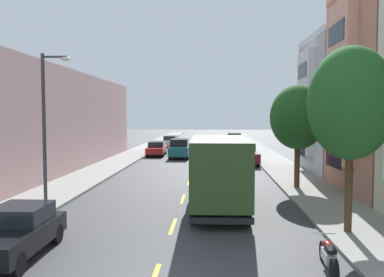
% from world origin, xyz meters
% --- Properties ---
extents(ground_plane, '(160.00, 160.00, 0.00)m').
position_xyz_m(ground_plane, '(0.00, 30.00, 0.00)').
color(ground_plane, '#38383A').
extents(sidewalk_left, '(3.20, 120.00, 0.14)m').
position_xyz_m(sidewalk_left, '(-7.10, 28.00, 0.07)').
color(sidewalk_left, gray).
rests_on(sidewalk_left, ground_plane).
extents(sidewalk_right, '(3.20, 120.00, 0.14)m').
position_xyz_m(sidewalk_right, '(7.10, 28.00, 0.07)').
color(sidewalk_right, gray).
rests_on(sidewalk_right, ground_plane).
extents(lane_centerline_dashes, '(0.14, 47.20, 0.01)m').
position_xyz_m(lane_centerline_dashes, '(0.00, 24.50, 0.00)').
color(lane_centerline_dashes, yellow).
rests_on(lane_centerline_dashes, ground_plane).
extents(apartment_block_opposite, '(10.00, 36.00, 7.67)m').
position_xyz_m(apartment_block_opposite, '(-13.70, 20.00, 3.83)').
color(apartment_block_opposite, '#CC9E9E').
rests_on(apartment_block_opposite, ground_plane).
extents(street_tree_nearest, '(2.99, 2.99, 6.61)m').
position_xyz_m(street_tree_nearest, '(6.40, 6.20, 4.72)').
color(street_tree_nearest, '#47331E').
rests_on(street_tree_nearest, sidewalk_right).
extents(street_tree_second, '(3.17, 3.17, 5.91)m').
position_xyz_m(street_tree_second, '(6.40, 14.85, 4.18)').
color(street_tree_second, '#47331E').
rests_on(street_tree_second, sidewalk_right).
extents(street_lamp, '(1.35, 0.28, 6.93)m').
position_xyz_m(street_lamp, '(-5.95, 9.38, 4.15)').
color(street_lamp, '#38383D').
rests_on(street_lamp, sidewalk_left).
extents(delivery_box_truck, '(2.53, 8.07, 3.30)m').
position_xyz_m(delivery_box_truck, '(1.80, 10.01, 1.89)').
color(delivery_box_truck, '#2D471E').
rests_on(delivery_box_truck, ground_plane).
extents(parked_wagon_red, '(1.95, 4.75, 1.50)m').
position_xyz_m(parked_wagon_red, '(-4.49, 33.61, 0.80)').
color(parked_wagon_red, '#AD1E1E').
rests_on(parked_wagon_red, ground_plane).
extents(parked_wagon_charcoal, '(1.84, 4.71, 1.50)m').
position_xyz_m(parked_wagon_charcoal, '(4.42, 36.62, 0.80)').
color(parked_wagon_charcoal, '#333338').
rests_on(parked_wagon_charcoal, ground_plane).
extents(parked_pickup_burgundy, '(2.04, 5.32, 1.73)m').
position_xyz_m(parked_pickup_burgundy, '(4.46, 26.87, 0.83)').
color(parked_pickup_burgundy, maroon).
rests_on(parked_pickup_burgundy, ground_plane).
extents(parked_hatchback_black, '(1.79, 4.02, 1.50)m').
position_xyz_m(parked_hatchback_black, '(-4.43, 3.47, 0.76)').
color(parked_hatchback_black, black).
rests_on(parked_hatchback_black, ground_plane).
extents(parked_wagon_champagne, '(1.95, 4.75, 1.50)m').
position_xyz_m(parked_wagon_champagne, '(-4.30, 45.32, 0.80)').
color(parked_wagon_champagne, tan).
rests_on(parked_wagon_champagne, ground_plane).
extents(parked_suv_white, '(2.08, 4.85, 1.93)m').
position_xyz_m(parked_suv_white, '(4.33, 44.44, 0.99)').
color(parked_suv_white, silver).
rests_on(parked_suv_white, ground_plane).
extents(moving_teal_sedan, '(1.95, 4.80, 1.93)m').
position_xyz_m(moving_teal_sedan, '(-1.80, 31.34, 0.99)').
color(moving_teal_sedan, '#195B60').
rests_on(moving_teal_sedan, ground_plane).
extents(parked_motorcycle, '(0.62, 2.05, 0.90)m').
position_xyz_m(parked_motorcycle, '(4.75, 2.84, 0.41)').
color(parked_motorcycle, black).
rests_on(parked_motorcycle, ground_plane).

